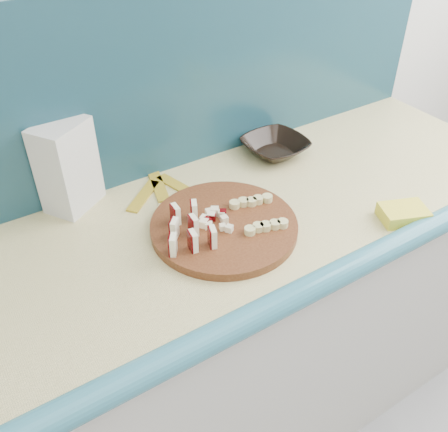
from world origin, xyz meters
name	(u,v)px	position (x,y,z in m)	size (l,w,h in m)	color
kitchen_counter	(165,366)	(0.10, 1.50, 0.46)	(2.20, 0.63, 0.91)	beige
backsplash	(88,102)	(0.10, 1.79, 1.16)	(2.20, 0.02, 0.50)	teal
cutting_board	(224,226)	(0.28, 1.46, 0.92)	(0.35, 0.35, 0.02)	#411E0E
apple_wedges	(188,229)	(0.18, 1.46, 0.96)	(0.12, 0.15, 0.05)	#FEF5CB
apple_chunks	(215,221)	(0.26, 1.47, 0.94)	(0.06, 0.06, 0.02)	#FAECC8
banana_slices	(258,213)	(0.36, 1.44, 0.94)	(0.14, 0.15, 0.02)	#D1C67F
brown_bowl	(275,147)	(0.60, 1.68, 0.93)	(0.18, 0.18, 0.05)	black
flour_bag	(67,166)	(0.01, 1.76, 1.02)	(0.13, 0.10, 0.23)	silver
sponge	(403,214)	(0.67, 1.26, 0.93)	(0.11, 0.08, 0.03)	yellow
banana_peel	(160,189)	(0.23, 1.70, 0.91)	(0.20, 0.18, 0.01)	yellow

